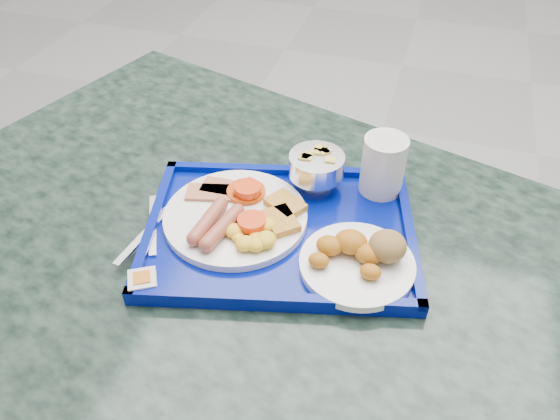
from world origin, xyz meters
name	(u,v)px	position (x,y,z in m)	size (l,w,h in m)	color
floor	(355,224)	(0.00, 0.00, 0.00)	(6.00, 6.00, 0.00)	gray
table	(256,318)	(-0.05, -0.92, 0.57)	(1.42, 1.15, 0.77)	gray
tray	(280,231)	(-0.01, -0.90, 0.78)	(0.48, 0.40, 0.03)	#02107E
main_plate	(239,216)	(-0.08, -0.90, 0.79)	(0.23, 0.23, 0.04)	white
bread_plate	(361,257)	(0.12, -0.94, 0.80)	(0.17, 0.17, 0.06)	white
fruit_bowl	(316,166)	(0.01, -0.77, 0.82)	(0.09, 0.09, 0.07)	silver
juice_cup	(383,164)	(0.12, -0.75, 0.84)	(0.07, 0.07, 0.10)	silver
spoon	(185,204)	(-0.18, -0.89, 0.79)	(0.10, 0.17, 0.01)	silver
knife	(149,229)	(-0.21, -0.96, 0.78)	(0.01, 0.17, 0.00)	silver
jam_packet	(143,281)	(-0.17, -1.06, 0.79)	(0.05, 0.05, 0.02)	silver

